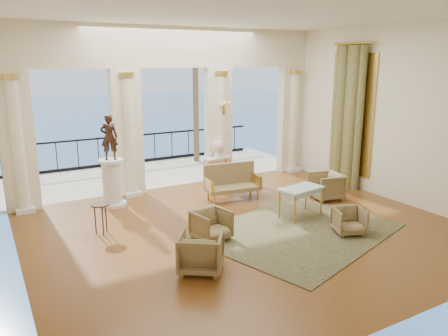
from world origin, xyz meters
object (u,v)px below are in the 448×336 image
armchair_c (326,185)px  statue (109,137)px  game_table (301,191)px  console_table (217,162)px  pedestal (112,184)px  settee (232,182)px  side_table (101,208)px  armchair_b (349,220)px  armchair_d (201,250)px  armchair_a (211,224)px

armchair_c → statue: statue is taller
armchair_c → game_table: (-1.45, -0.72, 0.25)m
console_table → pedestal: bearing=-179.8°
settee → pedestal: (-2.91, 1.00, 0.11)m
settee → side_table: settee is taller
game_table → armchair_b: bearing=-90.0°
pedestal → console_table: pedestal is taller
game_table → side_table: game_table is taller
armchair_c → console_table: (-1.79, 2.74, 0.29)m
settee → statue: 3.34m
armchair_c → settee: 2.51m
settee → game_table: 2.11m
settee → pedestal: size_ratio=1.25×
armchair_d → console_table: console_table is taller
armchair_b → side_table: 5.28m
pedestal → armchair_b: bearing=-48.0°
armchair_a → statue: (-1.16, 3.14, 1.42)m
armchair_a → armchair_b: 2.94m
statue → armchair_b: bearing=150.6°
armchair_a → settee: size_ratio=0.46×
settee → statue: size_ratio=1.33×
side_table → armchair_d: bearing=-66.9°
armchair_d → settee: (2.54, 3.26, 0.09)m
armchair_d → game_table: (3.27, 1.29, 0.25)m
armchair_a → side_table: bearing=131.6°
armchair_d → pedestal: 4.28m
armchair_c → settee: size_ratio=0.52×
statue → game_table: bearing=159.4°
console_table → armchair_a: bearing=-128.7°
armchair_b → console_table: bearing=119.2°
game_table → side_table: (-4.36, 1.27, -0.07)m
armchair_d → statue: statue is taller
game_table → side_table: 4.54m
statue → armchair_d: bearing=113.6°
armchair_c → armchair_a: bearing=-65.1°
console_table → armchair_b: bearing=-91.5°
armchair_d → armchair_b: bearing=-145.6°
armchair_d → statue: 4.49m
statue → side_table: (-0.72, -1.70, -1.20)m
armchair_a → settee: settee is taller
armchair_a → pedestal: pedestal is taller
armchair_a → statue: 3.64m
armchair_c → game_table: armchair_c is taller
pedestal → console_table: size_ratio=1.34×
pedestal → statue: (0.00, -0.00, 1.19)m
settee → armchair_c: bearing=-21.9°
pedestal → side_table: 1.85m
armchair_c → settee: bearing=-107.7°
settee → game_table: bearing=-61.7°
armchair_b → statue: 5.97m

